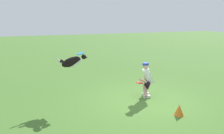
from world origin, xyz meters
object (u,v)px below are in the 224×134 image
dog (72,62)px  frisbee_held (140,83)px  training_cone (179,110)px  frisbee_flying (80,54)px  person (147,79)px

dog → frisbee_held: dog is taller
dog → training_cone: (-2.76, 2.34, -1.25)m
dog → frisbee_flying: bearing=-5.2°
dog → frisbee_held: size_ratio=4.15×
frisbee_flying → training_cone: 3.69m
dog → frisbee_flying: size_ratio=4.09×
person → dog: dog is taller
person → frisbee_flying: bearing=8.2°
frisbee_flying → dog: bearing=-16.3°
person → dog: (2.63, -0.54, 0.73)m
dog → frisbee_flying: (-0.27, 0.08, 0.28)m
frisbee_held → person: bearing=-160.9°
person → training_cone: 1.88m
frisbee_held → training_cone: bearing=106.5°
training_cone → frisbee_held: bearing=-73.5°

